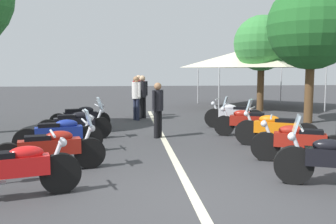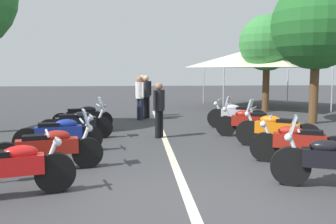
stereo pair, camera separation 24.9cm
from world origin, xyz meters
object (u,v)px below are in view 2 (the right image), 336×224
at_px(motorcycle_left_row_1, 49,148).
at_px(motorcycle_left_row_2, 60,134).
at_px(motorcycle_right_row_4, 237,115).
at_px(event_tent, 261,57).
at_px(motorcycle_left_row_4, 83,117).
at_px(motorcycle_right_row_1, 298,143).
at_px(motorcycle_right_row_2, 276,129).
at_px(motorcycle_right_row_0, 335,161).
at_px(motorcycle_right_row_3, 249,122).
at_px(bystander_2, 143,92).
at_px(motorcycle_left_row_3, 77,124).
at_px(bystander_3, 159,106).
at_px(motorcycle_left_row_0, 10,169).
at_px(roadside_tree_1, 267,43).
at_px(bystander_0, 140,94).
at_px(bystander_1, 146,93).
at_px(roadside_tree_0, 317,25).

bearing_deg(motorcycle_left_row_1, motorcycle_left_row_2, 80.21).
xyz_separation_m(motorcycle_left_row_1, motorcycle_right_row_4, (4.84, -5.06, -0.00)).
relative_size(motorcycle_right_row_4, event_tent, 0.34).
distance_m(motorcycle_left_row_4, motorcycle_right_row_1, 7.03).
bearing_deg(motorcycle_left_row_4, motorcycle_right_row_2, -47.00).
bearing_deg(motorcycle_right_row_4, motorcycle_right_row_0, 113.54).
xyz_separation_m(motorcycle_right_row_3, bystander_2, (5.10, 3.06, 0.58)).
bearing_deg(motorcycle_left_row_4, motorcycle_right_row_1, -58.90).
height_order(motorcycle_left_row_3, motorcycle_right_row_2, motorcycle_right_row_2).
bearing_deg(event_tent, motorcycle_right_row_0, 166.59).
bearing_deg(bystander_3, event_tent, -87.04).
height_order(motorcycle_left_row_0, motorcycle_left_row_3, motorcycle_left_row_3).
distance_m(bystander_2, roadside_tree_1, 6.42).
distance_m(motorcycle_left_row_4, motorcycle_right_row_3, 5.31).
height_order(roadside_tree_1, event_tent, roadside_tree_1).
bearing_deg(bystander_2, motorcycle_left_row_0, 6.64).
distance_m(bystander_0, bystander_1, 0.52).
distance_m(motorcycle_right_row_0, roadside_tree_1, 12.04).
xyz_separation_m(motorcycle_left_row_3, motorcycle_right_row_1, (-3.20, -5.10, -0.01)).
relative_size(motorcycle_right_row_0, bystander_3, 1.26).
relative_size(motorcycle_left_row_0, roadside_tree_0, 0.38).
bearing_deg(roadside_tree_0, motorcycle_left_row_2, 117.30).
distance_m(motorcycle_left_row_1, event_tent, 14.47).
xyz_separation_m(motorcycle_right_row_0, motorcycle_right_row_4, (6.38, -0.05, -0.02)).
relative_size(bystander_2, event_tent, 0.31).
bearing_deg(roadside_tree_1, motorcycle_left_row_2, 136.26).
bearing_deg(roadside_tree_1, motorcycle_left_row_3, 129.97).
relative_size(motorcycle_right_row_1, motorcycle_right_row_3, 1.00).
distance_m(motorcycle_left_row_2, motorcycle_left_row_3, 1.76).
distance_m(motorcycle_right_row_4, event_tent, 7.88).
relative_size(motorcycle_right_row_1, motorcycle_right_row_4, 1.01).
height_order(motorcycle_left_row_3, bystander_3, bystander_3).
height_order(bystander_1, roadside_tree_0, roadside_tree_0).
height_order(motorcycle_right_row_0, event_tent, event_tent).
distance_m(motorcycle_left_row_2, motorcycle_right_row_2, 5.37).
height_order(motorcycle_right_row_0, motorcycle_right_row_3, motorcycle_right_row_0).
relative_size(motorcycle_left_row_1, motorcycle_right_row_2, 1.12).
bearing_deg(motorcycle_left_row_2, motorcycle_right_row_1, -29.50).
xyz_separation_m(motorcycle_left_row_3, bystander_1, (4.43, -2.07, 0.57)).
height_order(motorcycle_left_row_0, bystander_0, bystander_0).
relative_size(motorcycle_left_row_0, motorcycle_right_row_3, 1.02).
xyz_separation_m(motorcycle_left_row_3, motorcycle_right_row_3, (-0.04, -5.00, -0.00)).
bearing_deg(roadside_tree_0, motorcycle_right_row_2, 144.19).
bearing_deg(motorcycle_right_row_0, bystander_0, -48.44).
distance_m(motorcycle_right_row_2, roadside_tree_0, 5.98).
xyz_separation_m(motorcycle_right_row_2, motorcycle_right_row_4, (3.11, 0.19, -0.01)).
relative_size(motorcycle_left_row_0, motorcycle_left_row_2, 0.97).
xyz_separation_m(motorcycle_left_row_1, bystander_1, (7.74, -2.08, 0.57)).
xyz_separation_m(motorcycle_left_row_1, bystander_0, (7.29, -1.82, 0.56)).
height_order(motorcycle_left_row_4, bystander_0, bystander_0).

